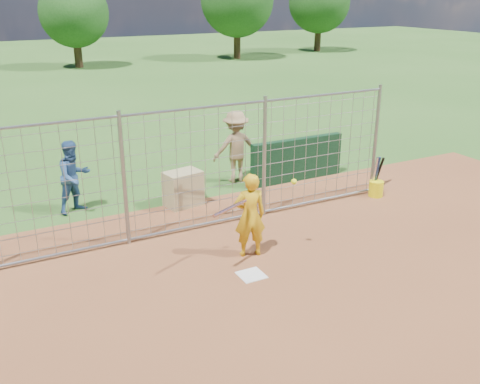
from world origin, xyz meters
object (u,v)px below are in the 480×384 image
batter (250,215)px  bucket_with_bats (376,186)px  bystander_c (236,147)px  bystander_a (74,177)px  equipment_bin (183,189)px

batter → bucket_with_bats: (4.09, 1.26, -0.55)m
bystander_c → bucket_with_bats: 3.56m
bystander_c → bucket_with_bats: bystander_c is taller
bystander_a → bucket_with_bats: (6.47, -2.35, -0.56)m
batter → equipment_bin: bearing=-73.4°
batter → bystander_a: bearing=-43.3°
bystander_a → bucket_with_bats: bystander_a is taller
equipment_bin → bucket_with_bats: bearing=-30.2°
bystander_a → equipment_bin: bystander_a is taller
bystander_a → batter: bearing=-78.2°
equipment_bin → bucket_with_bats: (4.25, -1.58, -0.15)m
bystander_a → bucket_with_bats: bearing=-41.6°
equipment_bin → bucket_with_bats: 4.54m
batter → bystander_a: size_ratio=0.99×
bucket_with_bats → batter: bearing=-162.9°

